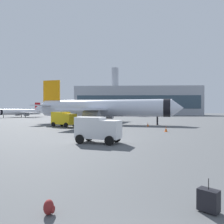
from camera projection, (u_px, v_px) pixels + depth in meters
airplane_at_gate at (103, 108)px, 51.01m from camera, size 35.47×32.25×10.50m
airplane_taxiing at (21, 112)px, 96.57m from camera, size 18.36×19.86×6.61m
service_truck at (64, 119)px, 43.33m from camera, size 5.26×4.31×2.90m
cargo_van at (98, 129)px, 22.22m from camera, size 4.80×3.40×2.60m
safety_cone_near at (84, 122)px, 53.99m from camera, size 0.44×0.44×0.79m
safety_cone_mid at (148, 124)px, 44.65m from camera, size 0.44×0.44×0.79m
safety_cone_far at (166, 129)px, 33.65m from camera, size 0.44×0.44×0.82m
safety_cone_outer at (157, 123)px, 49.77m from camera, size 0.44×0.44×0.74m
rolling_suitcase at (209, 200)px, 7.26m from camera, size 0.74×0.73×1.10m
traveller_backpack at (49, 207)px, 7.08m from camera, size 0.36×0.40×0.48m
terminal_building at (137, 101)px, 138.09m from camera, size 75.43×18.44×29.27m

